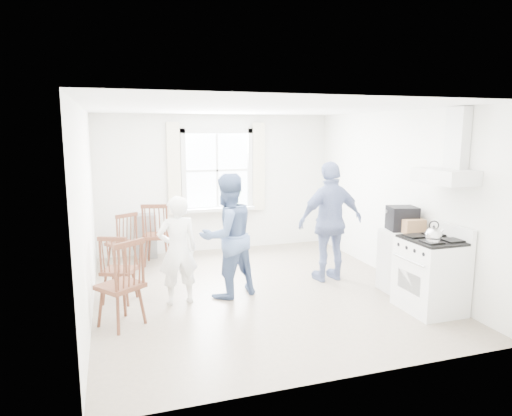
{
  "coord_description": "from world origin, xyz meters",
  "views": [
    {
      "loc": [
        -1.95,
        -6.01,
        2.31
      ],
      "look_at": [
        0.05,
        0.2,
        1.19
      ],
      "focal_mm": 32.0,
      "sensor_mm": 36.0,
      "label": 1
    }
  ],
  "objects_px": {
    "person_right": "(331,222)",
    "person_mid": "(227,236)",
    "person_left": "(178,250)",
    "stereo_stack": "(402,218)",
    "low_cabinet": "(402,261)",
    "windsor_chair_c": "(126,274)",
    "windsor_chair_b": "(115,262)",
    "gas_stove": "(431,274)",
    "windsor_chair_a": "(125,236)"
  },
  "relations": [
    {
      "from": "low_cabinet",
      "to": "windsor_chair_b",
      "type": "relative_size",
      "value": 0.95
    },
    {
      "from": "windsor_chair_b",
      "to": "person_mid",
      "type": "height_order",
      "value": "person_mid"
    },
    {
      "from": "windsor_chair_b",
      "to": "windsor_chair_c",
      "type": "height_order",
      "value": "windsor_chair_c"
    },
    {
      "from": "person_mid",
      "to": "person_left",
      "type": "bearing_deg",
      "value": -13.83
    },
    {
      "from": "windsor_chair_a",
      "to": "person_left",
      "type": "relative_size",
      "value": 0.67
    },
    {
      "from": "windsor_chair_b",
      "to": "windsor_chair_c",
      "type": "xyz_separation_m",
      "value": [
        0.11,
        -0.81,
        0.07
      ]
    },
    {
      "from": "windsor_chair_a",
      "to": "windsor_chair_b",
      "type": "xyz_separation_m",
      "value": [
        -0.17,
        -1.46,
        -0.02
      ]
    },
    {
      "from": "low_cabinet",
      "to": "person_mid",
      "type": "height_order",
      "value": "person_mid"
    },
    {
      "from": "gas_stove",
      "to": "windsor_chair_c",
      "type": "xyz_separation_m",
      "value": [
        -3.74,
        0.64,
        0.17
      ]
    },
    {
      "from": "person_right",
      "to": "person_left",
      "type": "bearing_deg",
      "value": 2.4
    },
    {
      "from": "low_cabinet",
      "to": "windsor_chair_c",
      "type": "distance_m",
      "value": 3.82
    },
    {
      "from": "low_cabinet",
      "to": "person_mid",
      "type": "bearing_deg",
      "value": 165.97
    },
    {
      "from": "person_left",
      "to": "windsor_chair_b",
      "type": "bearing_deg",
      "value": -20.17
    },
    {
      "from": "windsor_chair_b",
      "to": "person_right",
      "type": "distance_m",
      "value": 3.2
    },
    {
      "from": "stereo_stack",
      "to": "person_left",
      "type": "height_order",
      "value": "person_left"
    },
    {
      "from": "person_left",
      "to": "stereo_stack",
      "type": "bearing_deg",
      "value": 166.17
    },
    {
      "from": "stereo_stack",
      "to": "person_left",
      "type": "distance_m",
      "value": 3.18
    },
    {
      "from": "windsor_chair_b",
      "to": "person_right",
      "type": "relative_size",
      "value": 0.52
    },
    {
      "from": "low_cabinet",
      "to": "person_left",
      "type": "relative_size",
      "value": 0.61
    },
    {
      "from": "windsor_chair_a",
      "to": "person_mid",
      "type": "xyz_separation_m",
      "value": [
        1.32,
        -1.61,
        0.26
      ]
    },
    {
      "from": "gas_stove",
      "to": "person_left",
      "type": "height_order",
      "value": "person_left"
    },
    {
      "from": "person_right",
      "to": "gas_stove",
      "type": "bearing_deg",
      "value": 110.07
    },
    {
      "from": "gas_stove",
      "to": "low_cabinet",
      "type": "distance_m",
      "value": 0.7
    },
    {
      "from": "stereo_stack",
      "to": "person_mid",
      "type": "xyz_separation_m",
      "value": [
        -2.42,
        0.56,
        -0.2
      ]
    },
    {
      "from": "stereo_stack",
      "to": "person_right",
      "type": "height_order",
      "value": "person_right"
    },
    {
      "from": "stereo_stack",
      "to": "person_mid",
      "type": "bearing_deg",
      "value": 167.09
    },
    {
      "from": "windsor_chair_c",
      "to": "person_right",
      "type": "bearing_deg",
      "value": 15.77
    },
    {
      "from": "windsor_chair_a",
      "to": "person_right",
      "type": "distance_m",
      "value": 3.33
    },
    {
      "from": "windsor_chair_b",
      "to": "person_right",
      "type": "height_order",
      "value": "person_right"
    },
    {
      "from": "person_left",
      "to": "person_right",
      "type": "height_order",
      "value": "person_right"
    },
    {
      "from": "stereo_stack",
      "to": "windsor_chair_a",
      "type": "relative_size",
      "value": 0.45
    },
    {
      "from": "person_mid",
      "to": "windsor_chair_b",
      "type": "bearing_deg",
      "value": -25.17
    },
    {
      "from": "gas_stove",
      "to": "stereo_stack",
      "type": "height_order",
      "value": "stereo_stack"
    },
    {
      "from": "windsor_chair_c",
      "to": "person_left",
      "type": "bearing_deg",
      "value": 41.02
    },
    {
      "from": "low_cabinet",
      "to": "windsor_chair_b",
      "type": "bearing_deg",
      "value": 169.15
    },
    {
      "from": "windsor_chair_a",
      "to": "windsor_chair_c",
      "type": "relative_size",
      "value": 0.92
    },
    {
      "from": "low_cabinet",
      "to": "person_right",
      "type": "bearing_deg",
      "value": 132.73
    },
    {
      "from": "person_left",
      "to": "windsor_chair_c",
      "type": "bearing_deg",
      "value": 36.02
    },
    {
      "from": "person_right",
      "to": "windsor_chair_a",
      "type": "bearing_deg",
      "value": -29.15
    },
    {
      "from": "stereo_stack",
      "to": "windsor_chair_c",
      "type": "distance_m",
      "value": 3.83
    },
    {
      "from": "low_cabinet",
      "to": "person_left",
      "type": "height_order",
      "value": "person_left"
    },
    {
      "from": "gas_stove",
      "to": "person_mid",
      "type": "distance_m",
      "value": 2.72
    },
    {
      "from": "low_cabinet",
      "to": "person_mid",
      "type": "xyz_separation_m",
      "value": [
        -2.43,
        0.61,
        0.42
      ]
    },
    {
      "from": "windsor_chair_b",
      "to": "windsor_chair_c",
      "type": "distance_m",
      "value": 0.82
    },
    {
      "from": "person_right",
      "to": "person_mid",
      "type": "bearing_deg",
      "value": 2.67
    },
    {
      "from": "gas_stove",
      "to": "windsor_chair_b",
      "type": "relative_size",
      "value": 1.18
    },
    {
      "from": "gas_stove",
      "to": "person_right",
      "type": "distance_m",
      "value": 1.71
    },
    {
      "from": "low_cabinet",
      "to": "person_right",
      "type": "height_order",
      "value": "person_right"
    },
    {
      "from": "stereo_stack",
      "to": "person_right",
      "type": "xyz_separation_m",
      "value": [
        -0.74,
        0.75,
        -0.15
      ]
    },
    {
      "from": "gas_stove",
      "to": "low_cabinet",
      "type": "relative_size",
      "value": 1.24
    }
  ]
}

